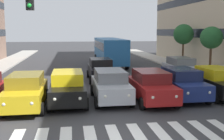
# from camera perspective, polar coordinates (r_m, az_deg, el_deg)

# --- Properties ---
(ground_plane) EXTENTS (180.00, 180.00, 0.00)m
(ground_plane) POSITION_cam_1_polar(r_m,az_deg,el_deg) (10.60, 3.12, -13.49)
(ground_plane) COLOR #38383A
(crosswalk_markings) EXTENTS (8.55, 2.80, 0.01)m
(crosswalk_markings) POSITION_cam_1_polar(r_m,az_deg,el_deg) (10.60, 3.12, -13.47)
(crosswalk_markings) COLOR silver
(crosswalk_markings) RESTS_ON ground_plane
(car_0) EXTENTS (2.02, 4.44, 1.72)m
(car_0) POSITION_cam_1_polar(r_m,az_deg,el_deg) (17.61, 20.69, -2.28)
(car_0) COLOR black
(car_0) RESTS_ON ground_plane
(car_1) EXTENTS (2.02, 4.44, 1.72)m
(car_1) POSITION_cam_1_polar(r_m,az_deg,el_deg) (16.61, 14.05, -2.60)
(car_1) COLOR navy
(car_1) RESTS_ON ground_plane
(car_2) EXTENTS (2.02, 4.44, 1.72)m
(car_2) POSITION_cam_1_polar(r_m,az_deg,el_deg) (15.41, 8.04, -3.26)
(car_2) COLOR maroon
(car_2) RESTS_ON ground_plane
(car_3) EXTENTS (2.02, 4.44, 1.72)m
(car_3) POSITION_cam_1_polar(r_m,az_deg,el_deg) (15.46, -0.31, -3.15)
(car_3) COLOR #B2B7BC
(car_3) RESTS_ON ground_plane
(car_4) EXTENTS (2.02, 4.44, 1.72)m
(car_4) POSITION_cam_1_polar(r_m,az_deg,el_deg) (15.10, -9.05, -3.52)
(car_4) COLOR black
(car_4) RESTS_ON ground_plane
(car_5) EXTENTS (2.02, 4.44, 1.72)m
(car_5) POSITION_cam_1_polar(r_m,az_deg,el_deg) (14.71, -17.24, -4.10)
(car_5) COLOR gold
(car_5) RESTS_ON ground_plane
(car_row2_0) EXTENTS (2.02, 4.44, 1.72)m
(car_row2_0) POSITION_cam_1_polar(r_m,az_deg,el_deg) (23.39, 13.97, 0.46)
(car_row2_0) COLOR #B2B7BC
(car_row2_0) RESTS_ON ground_plane
(car_row2_1) EXTENTS (2.02, 4.44, 1.72)m
(car_row2_1) POSITION_cam_1_polar(r_m,az_deg,el_deg) (21.80, -2.33, 0.15)
(car_row2_1) COLOR black
(car_row2_1) RESTS_ON ground_plane
(bus_behind_traffic) EXTENTS (2.78, 10.50, 3.00)m
(bus_behind_traffic) POSITION_cam_1_polar(r_m,az_deg,el_deg) (31.27, -0.50, 4.36)
(bus_behind_traffic) COLOR #286BAD
(bus_behind_traffic) RESTS_ON ground_plane
(street_tree_2) EXTENTS (1.86, 1.86, 4.09)m
(street_tree_2) POSITION_cam_1_polar(r_m,az_deg,el_deg) (24.68, 19.70, 6.20)
(street_tree_2) COLOR #513823
(street_tree_2) RESTS_ON sidewalk_left
(street_tree_3) EXTENTS (2.11, 2.11, 4.42)m
(street_tree_3) POSITION_cam_1_polar(r_m,az_deg,el_deg) (30.23, 14.45, 7.08)
(street_tree_3) COLOR #513823
(street_tree_3) RESTS_ON sidewalk_left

